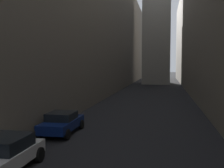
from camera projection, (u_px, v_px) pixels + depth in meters
The scene contains 4 objects.
ground_plane at pixel (150, 97), 38.18m from camera, with size 264.00×264.00×0.00m, color black.
building_block_left at pixel (71, 23), 41.65m from camera, with size 12.92×108.00×21.19m, color #60594F.
parked_car_left_third at pixel (4, 153), 11.35m from camera, with size 2.06×3.98×1.44m.
parked_car_left_far at pixel (62, 122), 17.69m from camera, with size 1.95×4.10×1.37m.
Camera 1 is at (2.03, 9.73, 4.38)m, focal length 44.59 mm.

